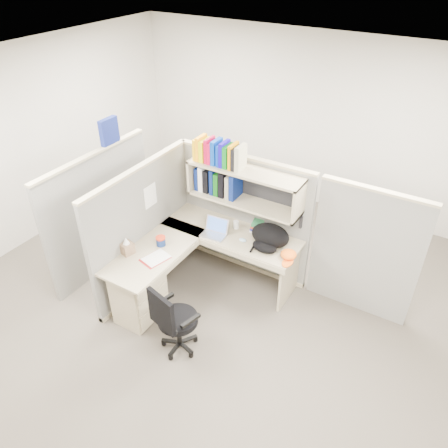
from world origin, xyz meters
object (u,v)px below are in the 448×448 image
Objects in this scene: backpack at (268,238)px; snack_canister at (161,241)px; desk at (164,278)px; laptop at (213,229)px; task_chair at (176,329)px.

snack_canister is (-1.10, -0.60, -0.08)m from backpack.
backpack is (0.93, 0.81, 0.43)m from desk.
laptop is at bearing 69.08° from desk.
desk is at bearing -50.97° from snack_canister.
laptop is 0.64× the size of backpack.
desk is 1.94× the size of task_chair.
snack_canister is 0.13× the size of task_chair.
snack_canister is (-0.43, -0.48, -0.05)m from laptop.
desk is 15.10× the size of snack_canister.
snack_canister is at bearing -136.80° from laptop.
backpack is at bearing 28.81° from snack_canister.
laptop is at bearing -160.84° from backpack.
task_chair is at bearing -82.58° from laptop.
laptop reaches higher than snack_canister.
backpack reaches higher than laptop.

